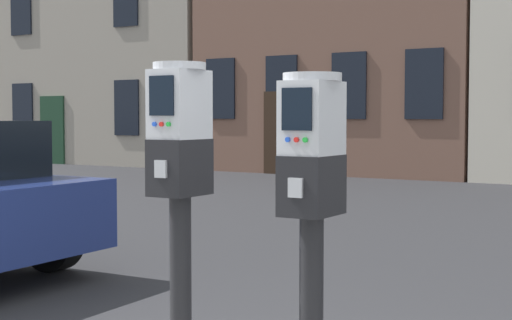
# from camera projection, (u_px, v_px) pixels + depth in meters

# --- Properties ---
(parking_meter_near_kerb) EXTENTS (0.22, 0.25, 1.54)m
(parking_meter_near_kerb) POSITION_uv_depth(u_px,v_px,m) (180.00, 180.00, 3.15)
(parking_meter_near_kerb) COLOR black
(parking_meter_near_kerb) RESTS_ON sidewalk_slab
(parking_meter_twin_adjacent) EXTENTS (0.22, 0.25, 1.48)m
(parking_meter_twin_adjacent) POSITION_uv_depth(u_px,v_px,m) (312.00, 198.00, 2.83)
(parking_meter_twin_adjacent) COLOR black
(parking_meter_twin_adjacent) RESTS_ON sidewalk_slab
(townhouse_orange_brick) EXTENTS (8.76, 6.37, 9.38)m
(townhouse_orange_brick) POSITION_uv_depth(u_px,v_px,m) (139.00, 20.00, 25.84)
(townhouse_orange_brick) COLOR #9E9384
(townhouse_orange_brick) RESTS_ON ground_plane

